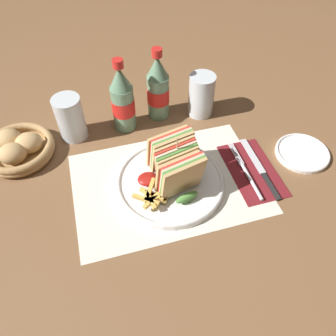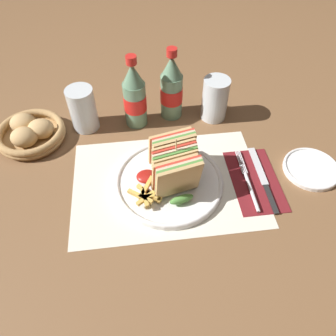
{
  "view_description": "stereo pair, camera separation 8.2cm",
  "coord_description": "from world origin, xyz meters",
  "views": [
    {
      "loc": [
        -0.16,
        -0.51,
        0.66
      ],
      "look_at": [
        -0.02,
        0.0,
        0.04
      ],
      "focal_mm": 35.0,
      "sensor_mm": 36.0,
      "label": 1
    },
    {
      "loc": [
        -0.08,
        -0.53,
        0.66
      ],
      "look_at": [
        -0.02,
        0.0,
        0.04
      ],
      "focal_mm": 35.0,
      "sensor_mm": 36.0,
      "label": 2
    }
  ],
  "objects": [
    {
      "name": "knife",
      "position": [
        0.23,
        -0.04,
        0.01
      ],
      "size": [
        0.02,
        0.22,
        0.0
      ],
      "rotation": [
        0.0,
        0.0,
        -0.01
      ],
      "color": "black",
      "rests_on": "napkin"
    },
    {
      "name": "fries_pile",
      "position": [
        -0.07,
        -0.07,
        0.03
      ],
      "size": [
        0.1,
        0.09,
        0.02
      ],
      "color": "gold",
      "rests_on": "plate_main"
    },
    {
      "name": "plate_main",
      "position": [
        -0.02,
        -0.02,
        0.01
      ],
      "size": [
        0.27,
        0.27,
        0.02
      ],
      "color": "white",
      "rests_on": "ground_plane"
    },
    {
      "name": "bread_basket",
      "position": [
        -0.38,
        0.19,
        0.03
      ],
      "size": [
        0.19,
        0.19,
        0.07
      ],
      "color": "#AD8451",
      "rests_on": "ground_plane"
    },
    {
      "name": "ketchup_blob",
      "position": [
        -0.07,
        -0.01,
        0.03
      ],
      "size": [
        0.05,
        0.04,
        0.02
      ],
      "color": "maroon",
      "rests_on": "plate_main"
    },
    {
      "name": "glass_near",
      "position": [
        0.15,
        0.23,
        0.06
      ],
      "size": [
        0.08,
        0.08,
        0.13
      ],
      "color": "silver",
      "rests_on": "ground_plane"
    },
    {
      "name": "glass_far",
      "position": [
        -0.23,
        0.23,
        0.06
      ],
      "size": [
        0.08,
        0.08,
        0.13
      ],
      "color": "silver",
      "rests_on": "ground_plane"
    },
    {
      "name": "coke_bottle_far",
      "position": [
        0.03,
        0.25,
        0.09
      ],
      "size": [
        0.07,
        0.07,
        0.22
      ],
      "color": "slate",
      "rests_on": "ground_plane"
    },
    {
      "name": "coke_bottle_near",
      "position": [
        -0.08,
        0.23,
        0.09
      ],
      "size": [
        0.07,
        0.07,
        0.22
      ],
      "color": "slate",
      "rests_on": "ground_plane"
    },
    {
      "name": "ground_plane",
      "position": [
        0.0,
        0.0,
        0.0
      ],
      "size": [
        4.0,
        4.0,
        0.0
      ],
      "primitive_type": "plane",
      "color": "brown"
    },
    {
      "name": "placemat",
      "position": [
        -0.02,
        -0.01,
        0.0
      ],
      "size": [
        0.48,
        0.33,
        0.0
      ],
      "color": "silver",
      "rests_on": "ground_plane"
    },
    {
      "name": "club_sandwich",
      "position": [
        -0.0,
        -0.02,
        0.07
      ],
      "size": [
        0.12,
        0.18,
        0.14
      ],
      "color": "tan",
      "rests_on": "plate_main"
    },
    {
      "name": "side_saucer",
      "position": [
        0.36,
        -0.02,
        0.01
      ],
      "size": [
        0.15,
        0.15,
        0.01
      ],
      "color": "white",
      "rests_on": "ground_plane"
    },
    {
      "name": "fork",
      "position": [
        0.18,
        -0.05,
        0.01
      ],
      "size": [
        0.02,
        0.2,
        0.01
      ],
      "rotation": [
        0.0,
        0.0,
        -0.01
      ],
      "color": "silver",
      "rests_on": "napkin"
    },
    {
      "name": "napkin",
      "position": [
        0.21,
        -0.03,
        0.0
      ],
      "size": [
        0.12,
        0.21,
        0.0
      ],
      "color": "maroon",
      "rests_on": "ground_plane"
    }
  ]
}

